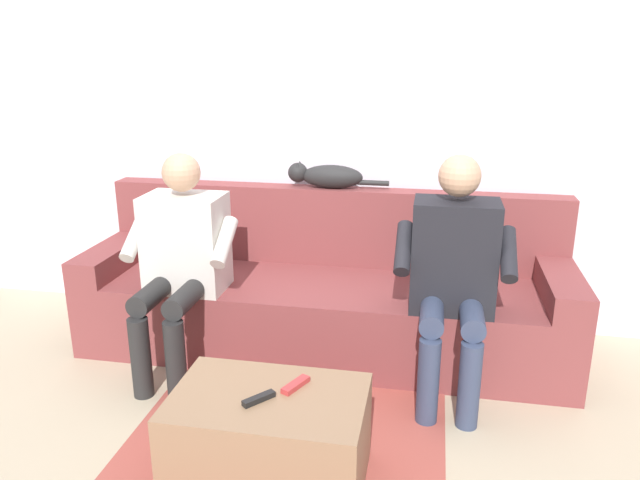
# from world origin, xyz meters

# --- Properties ---
(ground_plane) EXTENTS (8.00, 8.00, 0.00)m
(ground_plane) POSITION_xyz_m (0.00, 0.60, 0.00)
(ground_plane) COLOR tan
(back_wall) EXTENTS (4.97, 0.06, 2.51)m
(back_wall) POSITION_xyz_m (0.00, -0.57, 1.26)
(back_wall) COLOR silver
(back_wall) RESTS_ON ground
(couch) EXTENTS (2.67, 0.76, 0.87)m
(couch) POSITION_xyz_m (0.00, -0.12, 0.29)
(couch) COLOR brown
(couch) RESTS_ON ground
(coffee_table) EXTENTS (0.74, 0.48, 0.38)m
(coffee_table) POSITION_xyz_m (0.00, 1.07, 0.19)
(coffee_table) COLOR #8C6B4C
(coffee_table) RESTS_ON ground
(person_left_seated) EXTENTS (0.55, 0.54, 1.17)m
(person_left_seated) POSITION_xyz_m (-0.69, 0.24, 0.65)
(person_left_seated) COLOR black
(person_left_seated) RESTS_ON ground
(person_right_seated) EXTENTS (0.56, 0.61, 1.14)m
(person_right_seated) POSITION_xyz_m (0.69, 0.23, 0.63)
(person_right_seated) COLOR beige
(person_right_seated) RESTS_ON ground
(cat_on_backrest) EXTENTS (0.59, 0.14, 0.15)m
(cat_on_backrest) POSITION_xyz_m (0.04, -0.38, 0.94)
(cat_on_backrest) COLOR black
(cat_on_backrest) RESTS_ON couch
(remote_red) EXTENTS (0.09, 0.14, 0.02)m
(remote_red) POSITION_xyz_m (-0.09, 0.99, 0.39)
(remote_red) COLOR #B73333
(remote_red) RESTS_ON coffee_table
(remote_black) EXTENTS (0.11, 0.12, 0.02)m
(remote_black) POSITION_xyz_m (0.02, 1.11, 0.39)
(remote_black) COLOR black
(remote_black) RESTS_ON coffee_table
(floor_rug) EXTENTS (1.37, 1.89, 0.01)m
(floor_rug) POSITION_xyz_m (0.00, 0.91, 0.00)
(floor_rug) COLOR #9E473D
(floor_rug) RESTS_ON ground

